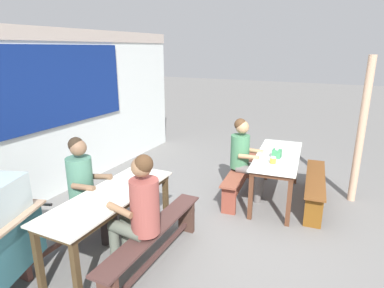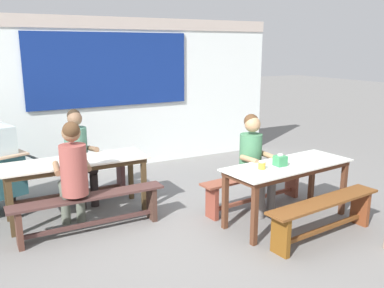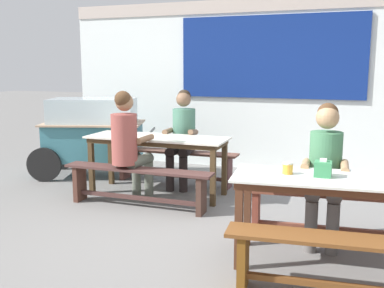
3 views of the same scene
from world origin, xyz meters
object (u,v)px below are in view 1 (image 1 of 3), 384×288
Objects in this scene: bench_near_front at (315,186)px; wooden_support_post at (361,132)px; person_right_near_table at (244,154)px; condiment_jar at (273,160)px; bench_far_front at (154,240)px; person_center_facing at (86,183)px; dining_table_far at (110,201)px; bench_far_back at (75,218)px; bench_near_back at (240,176)px; tissue_box at (277,154)px; dining_table_near at (278,160)px; person_left_back_turned at (139,208)px.

wooden_support_post is (0.44, -0.52, 0.80)m from bench_near_front.
person_right_near_table is 13.28× the size of condiment_jar.
bench_far_front is 1.15m from person_center_facing.
bench_far_front is 1.38× the size of person_center_facing.
dining_table_far is 0.67m from bench_far_back.
condiment_jar is at bearing 130.17° from wooden_support_post.
person_center_facing is (0.14, 1.06, 0.42)m from bench_far_front.
bench_near_back is 0.76m from tissue_box.
dining_table_near is at bearing 114.52° from wooden_support_post.
person_right_near_table reaches higher than dining_table_near.
condiment_jar is at bearing 130.19° from bench_near_front.
bench_far_front is 2.05m from condiment_jar.
wooden_support_post reaches higher than bench_far_back.
person_center_facing is 13.43× the size of condiment_jar.
tissue_box is (2.10, -1.40, 0.14)m from dining_table_far.
person_right_near_table reaches higher than condiment_jar.
bench_near_front is at bearing -48.90° from person_center_facing.
bench_near_front is 3.29m from person_center_facing.
bench_near_front is 16.74× the size of condiment_jar.
person_left_back_turned is 2.16m from condiment_jar.
bench_far_back is at bearing 131.85° from wooden_support_post.
bench_near_front is 0.77m from tissue_box.
bench_near_back and bench_near_front have the same top height.
person_left_back_turned reaches higher than bench_near_back.
dining_table_near is 0.67m from bench_near_front.
dining_table_near is 1.36× the size of person_right_near_table.
bench_far_front is at bearing -89.29° from bench_far_back.
person_left_back_turned reaches higher than bench_near_front.
bench_far_back is 2.74m from condiment_jar.
bench_near_front is at bearing -47.81° from bench_far_back.
person_left_back_turned is at bearing -106.07° from person_center_facing.
person_center_facing reaches higher than bench_far_back.
tissue_box reaches higher than bench_near_back.
dining_table_far is 2.53m from tissue_box.
person_left_back_turned is (-2.37, 0.90, 0.09)m from dining_table_near.
bench_far_back and bench_far_front have the same top height.
dining_table_near reaches higher than bench_far_back.
bench_far_front is at bearing 173.25° from bench_near_back.
dining_table_far is 0.52m from person_center_facing.
bench_near_front is at bearing -31.17° from person_left_back_turned.
tissue_box is (2.24, -0.91, 0.05)m from person_left_back_turned.
bench_near_back is 0.76× the size of wooden_support_post.
bench_far_front is at bearing -27.72° from person_left_back_turned.
person_right_near_table is (-0.15, 0.48, 0.07)m from dining_table_near.
wooden_support_post is at bearing -49.85° from bench_near_front.
person_left_back_turned is at bearing 159.20° from dining_table_near.
tissue_box is at bearing 1.61° from condiment_jar.
dining_table_near is at bearing -31.99° from dining_table_far.
dining_table_far is at bearing 90.71° from bench_far_front.
person_center_facing is at bearing 131.36° from condiment_jar.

